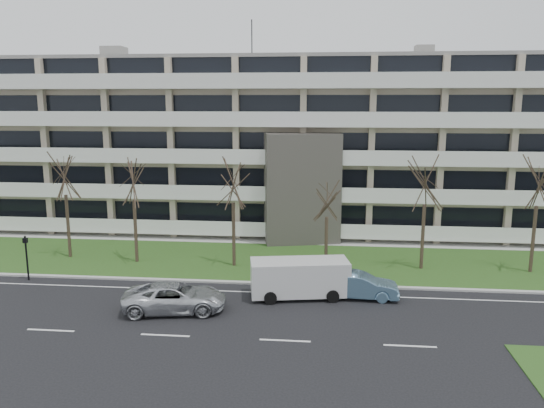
# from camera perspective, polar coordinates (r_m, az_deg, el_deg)

# --- Properties ---
(ground) EXTENTS (160.00, 160.00, 0.00)m
(ground) POSITION_cam_1_polar(r_m,az_deg,el_deg) (26.73, 1.40, -14.48)
(ground) COLOR black
(ground) RESTS_ON ground
(grass_verge) EXTENTS (90.00, 10.00, 0.06)m
(grass_verge) POSITION_cam_1_polar(r_m,az_deg,el_deg) (38.84, 2.84, -6.19)
(grass_verge) COLOR #2E4918
(grass_verge) RESTS_ON ground
(curb) EXTENTS (90.00, 0.35, 0.12)m
(curb) POSITION_cam_1_polar(r_m,az_deg,el_deg) (34.09, 2.42, -8.62)
(curb) COLOR #B2B2AD
(curb) RESTS_ON ground
(sidewalk) EXTENTS (90.00, 2.00, 0.08)m
(sidewalk) POSITION_cam_1_polar(r_m,az_deg,el_deg) (44.12, 3.20, -4.08)
(sidewalk) COLOR #B2B2AD
(sidewalk) RESTS_ON ground
(lane_edge_line) EXTENTS (90.00, 0.12, 0.01)m
(lane_edge_line) POSITION_cam_1_polar(r_m,az_deg,el_deg) (32.71, 2.26, -9.59)
(lane_edge_line) COLOR white
(lane_edge_line) RESTS_ON ground
(apartment_building) EXTENTS (60.50, 15.10, 18.75)m
(apartment_building) POSITION_cam_1_polar(r_m,az_deg,el_deg) (49.58, 3.63, 6.47)
(apartment_building) COLOR #BCAC92
(apartment_building) RESTS_ON ground
(silver_pickup) EXTENTS (6.02, 3.52, 1.57)m
(silver_pickup) POSITION_cam_1_polar(r_m,az_deg,el_deg) (30.35, -10.42, -9.86)
(silver_pickup) COLOR silver
(silver_pickup) RESTS_ON ground
(blue_sedan) EXTENTS (4.68, 1.82, 1.52)m
(blue_sedan) POSITION_cam_1_polar(r_m,az_deg,el_deg) (32.19, 9.35, -8.65)
(blue_sedan) COLOR #6D9BBD
(blue_sedan) RESTS_ON ground
(white_van) EXTENTS (6.07, 3.13, 2.24)m
(white_van) POSITION_cam_1_polar(r_m,az_deg,el_deg) (31.79, 3.11, -7.65)
(white_van) COLOR silver
(white_van) RESTS_ON ground
(pedestrian_signal) EXTENTS (0.30, 0.25, 2.97)m
(pedestrian_signal) POSITION_cam_1_polar(r_m,az_deg,el_deg) (37.95, -24.92, -4.72)
(pedestrian_signal) COLOR black
(pedestrian_signal) RESTS_ON ground
(tree_1) EXTENTS (4.25, 4.25, 8.50)m
(tree_1) POSITION_cam_1_polar(r_m,az_deg,el_deg) (41.38, -21.48, 3.45)
(tree_1) COLOR #382B21
(tree_1) RESTS_ON ground
(tree_2) EXTENTS (4.10, 4.10, 8.19)m
(tree_2) POSITION_cam_1_polar(r_m,az_deg,el_deg) (38.62, -14.75, 3.00)
(tree_2) COLOR #382B21
(tree_2) RESTS_ON ground
(tree_3) EXTENTS (4.09, 4.09, 8.18)m
(tree_3) POSITION_cam_1_polar(r_m,az_deg,el_deg) (36.53, -4.23, 2.88)
(tree_3) COLOR #382B21
(tree_3) RESTS_ON ground
(tree_4) EXTENTS (3.23, 3.23, 6.47)m
(tree_4) POSITION_cam_1_polar(r_m,az_deg,el_deg) (36.59, 5.95, 0.74)
(tree_4) COLOR #382B21
(tree_4) RESTS_ON ground
(tree_5) EXTENTS (4.09, 4.09, 8.19)m
(tree_5) POSITION_cam_1_polar(r_m,az_deg,el_deg) (37.24, 16.23, 2.64)
(tree_5) COLOR #382B21
(tree_5) RESTS_ON ground
(tree_6) EXTENTS (4.14, 4.14, 8.27)m
(tree_6) POSITION_cam_1_polar(r_m,az_deg,el_deg) (39.21, 26.78, 2.39)
(tree_6) COLOR #382B21
(tree_6) RESTS_ON ground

